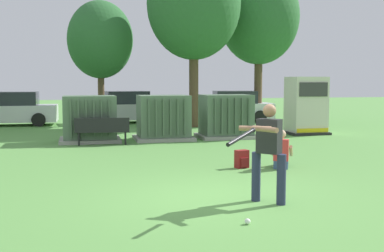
{
  "coord_description": "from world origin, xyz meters",
  "views": [
    {
      "loc": [
        -2.49,
        -8.28,
        2.14
      ],
      "look_at": [
        0.29,
        3.5,
        1.0
      ],
      "focal_mm": 44.94,
      "sensor_mm": 36.0,
      "label": 1
    }
  ],
  "objects_px": {
    "park_bench": "(102,129)",
    "parked_car_right_of_center": "(233,108)",
    "sports_ball": "(247,221)",
    "backpack": "(242,159)",
    "parked_car_left_of_center": "(124,108)",
    "transformer_west": "(90,119)",
    "generator_enclosure": "(306,106)",
    "transformer_mid_west": "(163,118)",
    "parked_car_leftmost": "(13,110)",
    "transformer_mid_east": "(226,117)",
    "batter": "(268,148)",
    "seated_spectator": "(281,153)"
  },
  "relations": [
    {
      "from": "generator_enclosure",
      "to": "backpack",
      "type": "height_order",
      "value": "generator_enclosure"
    },
    {
      "from": "parked_car_right_of_center",
      "to": "transformer_mid_west",
      "type": "bearing_deg",
      "value": -125.75
    },
    {
      "from": "transformer_mid_east",
      "to": "parked_car_right_of_center",
      "type": "xyz_separation_m",
      "value": [
        2.42,
        6.61,
        -0.04
      ]
    },
    {
      "from": "transformer_west",
      "to": "sports_ball",
      "type": "height_order",
      "value": "transformer_west"
    },
    {
      "from": "parked_car_leftmost",
      "to": "transformer_mid_east",
      "type": "bearing_deg",
      "value": -39.97
    },
    {
      "from": "parked_car_left_of_center",
      "to": "parked_car_right_of_center",
      "type": "xyz_separation_m",
      "value": [
        5.56,
        -0.73,
        0.0
      ]
    },
    {
      "from": "backpack",
      "to": "parked_car_left_of_center",
      "type": "relative_size",
      "value": 0.1
    },
    {
      "from": "batter",
      "to": "parked_car_leftmost",
      "type": "height_order",
      "value": "batter"
    },
    {
      "from": "transformer_mid_east",
      "to": "parked_car_leftmost",
      "type": "relative_size",
      "value": 0.49
    },
    {
      "from": "transformer_west",
      "to": "generator_enclosure",
      "type": "relative_size",
      "value": 0.91
    },
    {
      "from": "transformer_mid_east",
      "to": "generator_enclosure",
      "type": "height_order",
      "value": "generator_enclosure"
    },
    {
      "from": "transformer_mid_east",
      "to": "sports_ball",
      "type": "xyz_separation_m",
      "value": [
        -2.97,
        -10.65,
        -0.74
      ]
    },
    {
      "from": "transformer_west",
      "to": "transformer_mid_east",
      "type": "xyz_separation_m",
      "value": [
        5.03,
        0.05,
        0.0
      ]
    },
    {
      "from": "transformer_mid_west",
      "to": "park_bench",
      "type": "bearing_deg",
      "value": -156.5
    },
    {
      "from": "sports_ball",
      "to": "backpack",
      "type": "distance_m",
      "value": 4.71
    },
    {
      "from": "park_bench",
      "to": "seated_spectator",
      "type": "relative_size",
      "value": 1.89
    },
    {
      "from": "transformer_mid_east",
      "to": "parked_car_leftmost",
      "type": "distance_m",
      "value": 11.08
    },
    {
      "from": "sports_ball",
      "to": "generator_enclosure",
      "type": "bearing_deg",
      "value": 59.73
    },
    {
      "from": "parked_car_leftmost",
      "to": "sports_ball",
      "type": "bearing_deg",
      "value": -72.75
    },
    {
      "from": "batter",
      "to": "transformer_west",
      "type": "bearing_deg",
      "value": 106.47
    },
    {
      "from": "transformer_mid_west",
      "to": "park_bench",
      "type": "distance_m",
      "value": 2.45
    },
    {
      "from": "sports_ball",
      "to": "backpack",
      "type": "height_order",
      "value": "backpack"
    },
    {
      "from": "park_bench",
      "to": "backpack",
      "type": "relative_size",
      "value": 4.15
    },
    {
      "from": "transformer_west",
      "to": "sports_ball",
      "type": "distance_m",
      "value": 10.82
    },
    {
      "from": "sports_ball",
      "to": "seated_spectator",
      "type": "relative_size",
      "value": 0.09
    },
    {
      "from": "seated_spectator",
      "to": "parked_car_leftmost",
      "type": "relative_size",
      "value": 0.23
    },
    {
      "from": "transformer_mid_west",
      "to": "sports_ball",
      "type": "height_order",
      "value": "transformer_mid_west"
    },
    {
      "from": "generator_enclosure",
      "to": "parked_car_right_of_center",
      "type": "xyz_separation_m",
      "value": [
        -1.11,
        6.12,
        -0.38
      ]
    },
    {
      "from": "parked_car_left_of_center",
      "to": "transformer_mid_west",
      "type": "bearing_deg",
      "value": -84.39
    },
    {
      "from": "sports_ball",
      "to": "parked_car_leftmost",
      "type": "distance_m",
      "value": 18.62
    },
    {
      "from": "transformer_mid_east",
      "to": "backpack",
      "type": "xyz_separation_m",
      "value": [
        -1.5,
        -6.18,
        -0.57
      ]
    },
    {
      "from": "sports_ball",
      "to": "backpack",
      "type": "relative_size",
      "value": 0.2
    },
    {
      "from": "batter",
      "to": "parked_car_left_of_center",
      "type": "distance_m",
      "value": 16.92
    },
    {
      "from": "parked_car_left_of_center",
      "to": "sports_ball",
      "type": "bearing_deg",
      "value": -89.47
    },
    {
      "from": "batter",
      "to": "backpack",
      "type": "relative_size",
      "value": 3.95
    },
    {
      "from": "generator_enclosure",
      "to": "backpack",
      "type": "xyz_separation_m",
      "value": [
        -5.03,
        -6.67,
        -0.92
      ]
    },
    {
      "from": "parked_car_left_of_center",
      "to": "parked_car_right_of_center",
      "type": "distance_m",
      "value": 5.61
    },
    {
      "from": "transformer_west",
      "to": "park_bench",
      "type": "relative_size",
      "value": 1.15
    },
    {
      "from": "sports_ball",
      "to": "parked_car_left_of_center",
      "type": "height_order",
      "value": "parked_car_left_of_center"
    },
    {
      "from": "park_bench",
      "to": "seated_spectator",
      "type": "xyz_separation_m",
      "value": [
        4.08,
        -5.33,
        -0.16
      ]
    },
    {
      "from": "park_bench",
      "to": "parked_car_right_of_center",
      "type": "relative_size",
      "value": 0.42
    },
    {
      "from": "transformer_west",
      "to": "transformer_mid_east",
      "type": "relative_size",
      "value": 1.0
    },
    {
      "from": "transformer_west",
      "to": "batter",
      "type": "distance_m",
      "value": 9.91
    },
    {
      "from": "park_bench",
      "to": "parked_car_right_of_center",
      "type": "bearing_deg",
      "value": 47.39
    },
    {
      "from": "transformer_mid_west",
      "to": "generator_enclosure",
      "type": "bearing_deg",
      "value": 5.75
    },
    {
      "from": "transformer_west",
      "to": "backpack",
      "type": "bearing_deg",
      "value": -60.05
    },
    {
      "from": "transformer_west",
      "to": "transformer_mid_west",
      "type": "height_order",
      "value": "same"
    },
    {
      "from": "transformer_west",
      "to": "generator_enclosure",
      "type": "distance_m",
      "value": 8.59
    },
    {
      "from": "batter",
      "to": "parked_car_right_of_center",
      "type": "relative_size",
      "value": 0.4
    },
    {
      "from": "transformer_west",
      "to": "generator_enclosure",
      "type": "xyz_separation_m",
      "value": [
        8.56,
        0.54,
        0.35
      ]
    }
  ]
}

